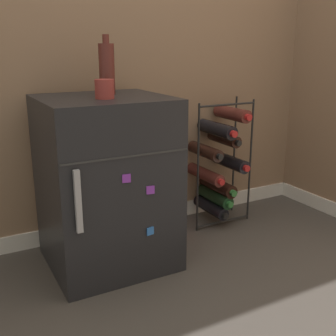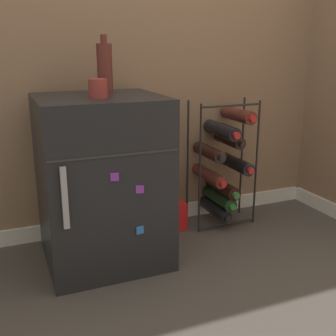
# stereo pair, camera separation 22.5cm
# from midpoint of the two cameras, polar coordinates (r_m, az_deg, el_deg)

# --- Properties ---
(ground_plane) EXTENTS (14.00, 14.00, 0.00)m
(ground_plane) POSITION_cam_midpoint_polar(r_m,az_deg,el_deg) (2.25, 4.48, -11.36)
(ground_plane) COLOR #423D38
(wall_back) EXTENTS (6.83, 0.07, 2.50)m
(wall_back) POSITION_cam_midpoint_polar(r_m,az_deg,el_deg) (2.49, -2.34, 20.81)
(wall_back) COLOR #84664C
(wall_back) RESTS_ON ground_plane
(mini_fridge) EXTENTS (0.58, 0.57, 0.82)m
(mini_fridge) POSITION_cam_midpoint_polar(r_m,az_deg,el_deg) (2.05, -11.46, -2.04)
(mini_fridge) COLOR black
(mini_fridge) RESTS_ON ground_plane
(wine_rack) EXTENTS (0.38, 0.33, 0.74)m
(wine_rack) POSITION_cam_midpoint_polar(r_m,az_deg,el_deg) (2.51, 4.25, 0.69)
(wine_rack) COLOR black
(wine_rack) RESTS_ON ground_plane
(soda_box) EXTENTS (0.22, 0.14, 0.16)m
(soda_box) POSITION_cam_midpoint_polar(r_m,az_deg,el_deg) (2.48, -3.20, -6.54)
(soda_box) COLOR red
(soda_box) RESTS_ON ground_plane
(fridge_top_cup) EXTENTS (0.08, 0.08, 0.08)m
(fridge_top_cup) POSITION_cam_midpoint_polar(r_m,az_deg,el_deg) (1.88, -12.07, 10.40)
(fridge_top_cup) COLOR maroon
(fridge_top_cup) RESTS_ON mini_fridge
(fridge_top_bottle) EXTENTS (0.07, 0.07, 0.27)m
(fridge_top_bottle) POSITION_cam_midpoint_polar(r_m,az_deg,el_deg) (2.05, -11.51, 13.08)
(fridge_top_bottle) COLOR #56231E
(fridge_top_bottle) RESTS_ON mini_fridge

